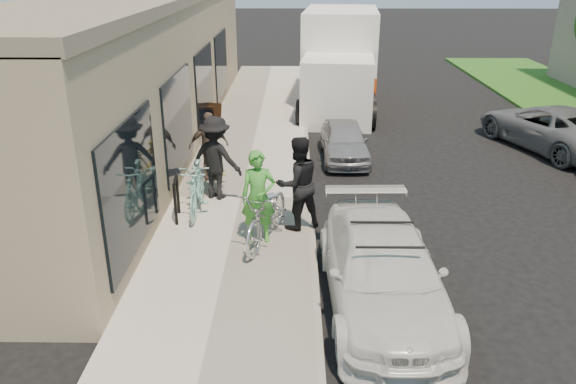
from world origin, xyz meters
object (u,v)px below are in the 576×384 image
object	(u,v)px
sedan_white	(383,271)
bystander_b	(209,146)
cruiser_bike_a	(197,189)
cruiser_bike_b	(197,180)
bystander_a	(216,158)
sandwich_board	(210,118)
sedan_silver	(344,141)
far_car_gray	(549,127)
bike_rack	(176,195)
moving_truck	(340,64)
woman_rider	(258,197)
cruiser_bike_c	(217,164)
tandem_bike	(267,214)

from	to	relation	value
sedan_white	bystander_b	size ratio (longest dim) A/B	2.65
cruiser_bike_a	cruiser_bike_b	xyz separation A→B (m)	(-0.11, 0.65, -0.06)
bystander_a	bystander_b	xyz separation A→B (m)	(-0.33, 1.21, -0.11)
sandwich_board	sedan_white	distance (m)	9.93
sedan_silver	far_car_gray	bearing A→B (deg)	9.20
bike_rack	bystander_a	size ratio (longest dim) A/B	0.47
sedan_white	moving_truck	size ratio (longest dim) A/B	0.61
sedan_white	woman_rider	xyz separation A→B (m)	(-2.03, 1.93, 0.41)
sedan_white	cruiser_bike_c	distance (m)	5.82
bystander_a	far_car_gray	bearing A→B (deg)	-132.10
sandwich_board	cruiser_bike_c	xyz separation A→B (m)	(0.74, -4.25, 0.03)
cruiser_bike_b	cruiser_bike_c	size ratio (longest dim) A/B	1.11
cruiser_bike_c	woman_rider	bearing A→B (deg)	-80.87
bike_rack	sedan_white	world-z (taller)	sedan_white
moving_truck	bystander_b	distance (m)	9.09
moving_truck	bystander_b	size ratio (longest dim) A/B	4.37
far_car_gray	tandem_bike	size ratio (longest dim) A/B	2.17
sandwich_board	sedan_white	xyz separation A→B (m)	(3.94, -9.11, 0.03)
sedan_silver	bystander_a	distance (m)	4.40
cruiser_bike_a	sedan_white	bearing A→B (deg)	-44.03
far_car_gray	tandem_bike	xyz separation A→B (m)	(-7.84, -6.27, 0.07)
moving_truck	cruiser_bike_b	bearing A→B (deg)	-105.92
woman_rider	bystander_b	world-z (taller)	woman_rider
bike_rack	bystander_a	distance (m)	1.38
moving_truck	sandwich_board	bearing A→B (deg)	-128.51
sedan_silver	cruiser_bike_c	xyz separation A→B (m)	(-3.18, -2.24, 0.11)
woman_rider	cruiser_bike_a	size ratio (longest dim) A/B	1.01
sedan_white	cruiser_bike_b	bearing A→B (deg)	130.79
woman_rider	bystander_b	distance (m)	3.56
cruiser_bike_a	bystander_b	size ratio (longest dim) A/B	1.07
sandwich_board	sedan_silver	distance (m)	4.41
sandwich_board	sedan_silver	world-z (taller)	sedan_silver
woman_rider	bystander_a	xyz separation A→B (m)	(-1.05, 2.07, 0.04)
sandwich_board	bike_rack	bearing A→B (deg)	-67.48
moving_truck	woman_rider	xyz separation A→B (m)	(-2.31, -11.56, -0.49)
sedan_white	bystander_a	world-z (taller)	bystander_a
far_car_gray	cruiser_bike_a	size ratio (longest dim) A/B	2.58
tandem_bike	bystander_a	size ratio (longest dim) A/B	1.12
moving_truck	tandem_bike	bearing A→B (deg)	-95.05
tandem_bike	bystander_a	distance (m)	2.44
cruiser_bike_c	bystander_a	size ratio (longest dim) A/B	0.86
tandem_bike	woman_rider	xyz separation A→B (m)	(-0.16, 0.02, 0.33)
sedan_white	tandem_bike	bearing A→B (deg)	132.77
tandem_bike	cruiser_bike_c	size ratio (longest dim) A/B	1.31
sandwich_board	bystander_a	distance (m)	5.21
cruiser_bike_c	bystander_a	bearing A→B (deg)	-94.81
bike_rack	cruiser_bike_a	distance (m)	0.49
sedan_silver	sandwich_board	bearing A→B (deg)	152.01
tandem_bike	bystander_b	xyz separation A→B (m)	(-1.54, 3.29, 0.27)
woman_rider	cruiser_bike_a	bearing A→B (deg)	133.24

